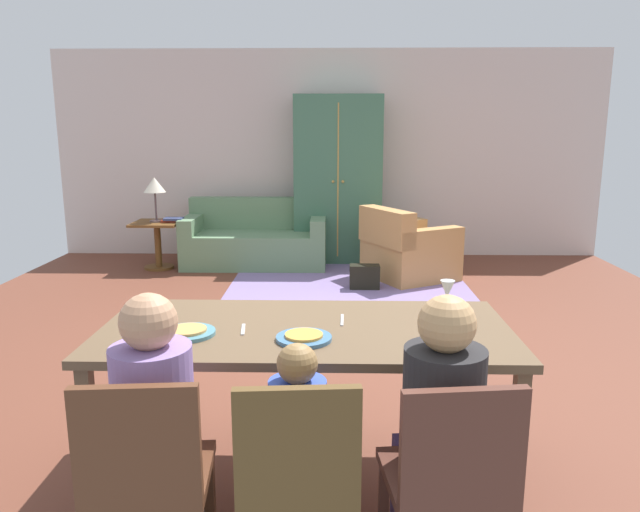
% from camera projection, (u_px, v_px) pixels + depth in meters
% --- Properties ---
extents(ground_plane, '(7.23, 6.43, 0.02)m').
position_uv_depth(ground_plane, '(326.00, 334.00, 5.03)').
color(ground_plane, brown).
extents(back_wall, '(7.23, 0.10, 2.70)m').
position_uv_depth(back_wall, '(329.00, 155.00, 7.94)').
color(back_wall, beige).
rests_on(back_wall, ground_plane).
extents(dining_table, '(1.94, 0.90, 0.76)m').
position_uv_depth(dining_table, '(306.00, 341.00, 2.85)').
color(dining_table, brown).
rests_on(dining_table, ground_plane).
extents(plate_near_man, '(0.25, 0.25, 0.02)m').
position_uv_depth(plate_near_man, '(188.00, 333.00, 2.72)').
color(plate_near_man, teal).
rests_on(plate_near_man, dining_table).
extents(pizza_near_man, '(0.17, 0.17, 0.01)m').
position_uv_depth(pizza_near_man, '(188.00, 330.00, 2.72)').
color(pizza_near_man, '#D4964C').
rests_on(pizza_near_man, plate_near_man).
extents(plate_near_child, '(0.25, 0.25, 0.02)m').
position_uv_depth(plate_near_child, '(304.00, 338.00, 2.65)').
color(plate_near_child, teal).
rests_on(plate_near_child, dining_table).
extents(pizza_near_child, '(0.17, 0.17, 0.01)m').
position_uv_depth(pizza_near_child, '(304.00, 335.00, 2.65)').
color(pizza_near_child, gold).
rests_on(pizza_near_child, plate_near_child).
extents(wine_glass, '(0.07, 0.07, 0.19)m').
position_uv_depth(wine_glass, '(447.00, 291.00, 2.97)').
color(wine_glass, silver).
rests_on(wine_glass, dining_table).
extents(fork, '(0.03, 0.15, 0.01)m').
position_uv_depth(fork, '(243.00, 329.00, 2.79)').
color(fork, silver).
rests_on(fork, dining_table).
extents(knife, '(0.02, 0.17, 0.01)m').
position_uv_depth(knife, '(342.00, 320.00, 2.93)').
color(knife, silver).
rests_on(knife, dining_table).
extents(dining_chair_man, '(0.45, 0.45, 0.87)m').
position_uv_depth(dining_chair_man, '(147.00, 473.00, 2.11)').
color(dining_chair_man, brown).
rests_on(dining_chair_man, ground_plane).
extents(person_man, '(0.30, 0.41, 1.11)m').
position_uv_depth(person_man, '(158.00, 442.00, 2.27)').
color(person_man, '#323A4A').
rests_on(person_man, ground_plane).
extents(dining_chair_child, '(0.45, 0.45, 0.87)m').
position_uv_depth(dining_chair_child, '(297.00, 474.00, 2.09)').
color(dining_chair_child, brown).
rests_on(dining_chair_child, ground_plane).
extents(person_child, '(0.22, 0.29, 0.92)m').
position_uv_depth(person_child, '(298.00, 463.00, 2.27)').
color(person_child, '#3D3E44').
rests_on(person_child, ground_plane).
extents(dining_chair_woman, '(0.47, 0.47, 0.87)m').
position_uv_depth(dining_chair_woman, '(451.00, 476.00, 2.08)').
color(dining_chair_woman, '#562E22').
rests_on(dining_chair_woman, ground_plane).
extents(person_woman, '(0.31, 0.41, 1.11)m').
position_uv_depth(person_woman, '(438.00, 445.00, 2.25)').
color(person_woman, '#3C2D57').
rests_on(person_woman, ground_plane).
extents(area_rug, '(2.60, 1.80, 0.01)m').
position_uv_depth(area_rug, '(348.00, 281.00, 6.71)').
color(area_rug, '#806AA0').
rests_on(area_rug, ground_plane).
extents(couch, '(1.76, 0.86, 0.82)m').
position_uv_depth(couch, '(256.00, 241.00, 7.51)').
color(couch, '#648762').
rests_on(couch, ground_plane).
extents(armchair, '(1.16, 1.16, 0.82)m').
position_uv_depth(armchair, '(407.00, 251.00, 6.80)').
color(armchair, tan).
rests_on(armchair, ground_plane).
extents(armoire, '(1.10, 0.59, 2.10)m').
position_uv_depth(armoire, '(338.00, 180.00, 7.62)').
color(armoire, '#3C6A50').
rests_on(armoire, ground_plane).
extents(side_table, '(0.56, 0.56, 0.58)m').
position_uv_depth(side_table, '(158.00, 238.00, 7.27)').
color(side_table, brown).
rests_on(side_table, ground_plane).
extents(table_lamp, '(0.26, 0.26, 0.54)m').
position_uv_depth(table_lamp, '(155.00, 187.00, 7.14)').
color(table_lamp, '#534042').
rests_on(table_lamp, side_table).
extents(book_lower, '(0.22, 0.16, 0.03)m').
position_uv_depth(book_lower, '(171.00, 221.00, 7.22)').
color(book_lower, '#A03322').
rests_on(book_lower, side_table).
extents(book_upper, '(0.22, 0.16, 0.03)m').
position_uv_depth(book_upper, '(174.00, 219.00, 7.19)').
color(book_upper, '#394573').
rests_on(book_upper, book_lower).
extents(handbag, '(0.32, 0.16, 0.26)m').
position_uv_depth(handbag, '(365.00, 277.00, 6.39)').
color(handbag, black).
rests_on(handbag, ground_plane).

